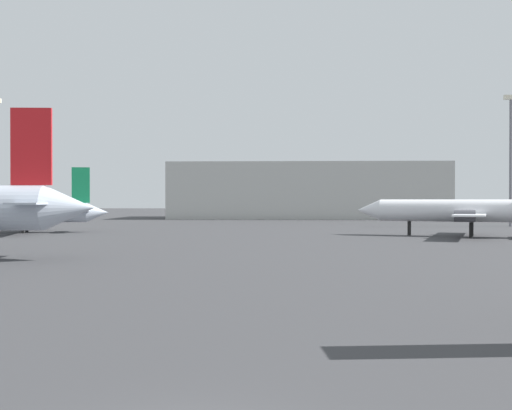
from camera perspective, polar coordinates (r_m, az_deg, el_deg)
name	(u,v)px	position (r m, az deg, el deg)	size (l,w,h in m)	color
airplane_distant	(465,211)	(79.50, 18.85, -0.51)	(25.66, 19.77, 8.69)	white
airplane_far_left	(20,213)	(89.67, -21.12, -0.68)	(24.02, 22.01, 9.04)	#B2BCCC
light_mast_right	(511,153)	(111.90, 22.61, 4.48)	(2.40, 0.50, 22.16)	slate
terminal_building	(306,191)	(150.46, 4.70, 1.28)	(64.46, 26.83, 13.13)	#B7B7B2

